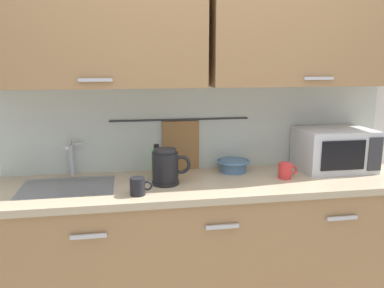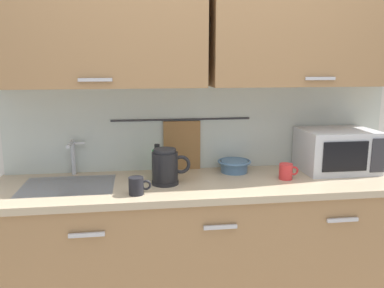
{
  "view_description": "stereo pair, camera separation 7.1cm",
  "coord_description": "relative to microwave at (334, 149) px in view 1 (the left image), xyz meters",
  "views": [
    {
      "loc": [
        -0.48,
        -1.88,
        1.59
      ],
      "look_at": [
        -0.1,
        0.33,
        1.12
      ],
      "focal_mm": 36.43,
      "sensor_mm": 36.0,
      "label": 1
    },
    {
      "loc": [
        -0.41,
        -1.89,
        1.59
      ],
      "look_at": [
        -0.1,
        0.33,
        1.12
      ],
      "focal_mm": 36.43,
      "sensor_mm": 36.0,
      "label": 2
    }
  ],
  "objects": [
    {
      "name": "mixing_bowl",
      "position": [
        -0.66,
        0.06,
        -0.09
      ],
      "size": [
        0.21,
        0.21,
        0.08
      ],
      "color": "#4C7093",
      "rests_on": "counter_unit"
    },
    {
      "name": "sink_faucet",
      "position": [
        -1.67,
        0.12,
        0.01
      ],
      "size": [
        0.09,
        0.17,
        0.22
      ],
      "color": "#B2B5BA",
      "rests_on": "counter_unit"
    },
    {
      "name": "microwave",
      "position": [
        0.0,
        0.0,
        0.0
      ],
      "size": [
        0.46,
        0.35,
        0.27
      ],
      "color": "silver",
      "rests_on": "counter_unit"
    },
    {
      "name": "back_wall_assembly",
      "position": [
        -0.85,
        0.12,
        0.49
      ],
      "size": [
        3.7,
        0.41,
        2.5
      ],
      "color": "silver",
      "rests_on": "ground"
    },
    {
      "name": "mug_by_kettle",
      "position": [
        -0.39,
        -0.14,
        -0.09
      ],
      "size": [
        0.12,
        0.08,
        0.09
      ],
      "color": "red",
      "rests_on": "counter_unit"
    },
    {
      "name": "mug_near_sink",
      "position": [
        -1.28,
        -0.3,
        -0.09
      ],
      "size": [
        0.12,
        0.08,
        0.09
      ],
      "color": "black",
      "rests_on": "counter_unit"
    },
    {
      "name": "counter_unit",
      "position": [
        -0.86,
        -0.11,
        -0.58
      ],
      "size": [
        2.53,
        0.64,
        0.9
      ],
      "color": "#997047",
      "rests_on": "ground"
    },
    {
      "name": "electric_kettle",
      "position": [
        -1.12,
        -0.13,
        -0.03
      ],
      "size": [
        0.23,
        0.16,
        0.21
      ],
      "color": "black",
      "rests_on": "counter_unit"
    },
    {
      "name": "dish_soap_bottle",
      "position": [
        -1.16,
        0.06,
        -0.05
      ],
      "size": [
        0.06,
        0.06,
        0.2
      ],
      "color": "green",
      "rests_on": "counter_unit"
    }
  ]
}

